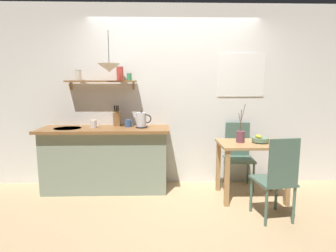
# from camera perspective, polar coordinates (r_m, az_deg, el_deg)

# --- Properties ---
(ground_plane) EXTENTS (14.00, 14.00, 0.00)m
(ground_plane) POSITION_cam_1_polar(r_m,az_deg,el_deg) (3.90, 1.62, -14.48)
(ground_plane) COLOR tan
(back_wall) EXTENTS (6.80, 0.11, 2.70)m
(back_wall) POSITION_cam_1_polar(r_m,az_deg,el_deg) (4.26, 3.96, 6.16)
(back_wall) COLOR white
(back_wall) RESTS_ON ground_plane
(kitchen_counter) EXTENTS (1.83, 0.63, 0.92)m
(kitchen_counter) POSITION_cam_1_polar(r_m,az_deg,el_deg) (4.12, -12.72, -6.57)
(kitchen_counter) COLOR gray
(kitchen_counter) RESTS_ON ground_plane
(wall_shelf) EXTENTS (1.02, 0.20, 0.34)m
(wall_shelf) POSITION_cam_1_polar(r_m,az_deg,el_deg) (4.16, -13.08, 9.60)
(wall_shelf) COLOR brown
(dining_table) EXTENTS (0.88, 0.62, 0.76)m
(dining_table) POSITION_cam_1_polar(r_m,az_deg,el_deg) (3.87, 16.92, -5.45)
(dining_table) COLOR tan
(dining_table) RESTS_ON ground_plane
(dining_chair_near) EXTENTS (0.44, 0.46, 0.97)m
(dining_chair_near) POSITION_cam_1_polar(r_m,az_deg,el_deg) (3.32, 21.64, -9.63)
(dining_chair_near) COLOR #4C6B5B
(dining_chair_near) RESTS_ON ground_plane
(dining_chair_far) EXTENTS (0.44, 0.43, 0.96)m
(dining_chair_far) POSITION_cam_1_polar(r_m,az_deg,el_deg) (4.30, 14.29, -5.27)
(dining_chair_far) COLOR #4C6B5B
(dining_chair_far) RESTS_ON ground_plane
(fruit_bowl) EXTENTS (0.22, 0.22, 0.11)m
(fruit_bowl) POSITION_cam_1_polar(r_m,az_deg,el_deg) (3.87, 18.52, -2.67)
(fruit_bowl) COLOR slate
(fruit_bowl) RESTS_ON dining_table
(twig_vase) EXTENTS (0.11, 0.11, 0.51)m
(twig_vase) POSITION_cam_1_polar(r_m,az_deg,el_deg) (3.81, 14.74, -2.06)
(twig_vase) COLOR brown
(twig_vase) RESTS_ON dining_table
(electric_kettle) EXTENTS (0.25, 0.16, 0.24)m
(electric_kettle) POSITION_cam_1_polar(r_m,az_deg,el_deg) (3.93, -5.47, 1.20)
(electric_kettle) COLOR black
(electric_kettle) RESTS_ON kitchen_counter
(knife_block) EXTENTS (0.09, 0.16, 0.31)m
(knife_block) POSITION_cam_1_polar(r_m,az_deg,el_deg) (4.13, -10.53, 1.67)
(knife_block) COLOR tan
(knife_block) RESTS_ON kitchen_counter
(coffee_mug_by_sink) EXTENTS (0.14, 0.09, 0.11)m
(coffee_mug_by_sink) POSITION_cam_1_polar(r_m,az_deg,el_deg) (4.06, -15.14, 0.44)
(coffee_mug_by_sink) COLOR white
(coffee_mug_by_sink) RESTS_ON kitchen_counter
(coffee_mug_spare) EXTENTS (0.14, 0.10, 0.11)m
(coffee_mug_spare) POSITION_cam_1_polar(r_m,az_deg,el_deg) (4.03, -8.24, 0.57)
(coffee_mug_spare) COLOR #3D5B89
(coffee_mug_spare) RESTS_ON kitchen_counter
(pendant_lamp) EXTENTS (0.30, 0.30, 0.54)m
(pendant_lamp) POSITION_cam_1_polar(r_m,az_deg,el_deg) (3.85, -12.08, 11.70)
(pendant_lamp) COLOR black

